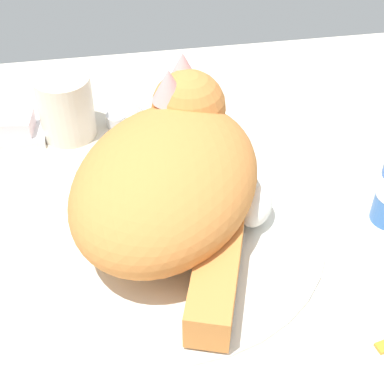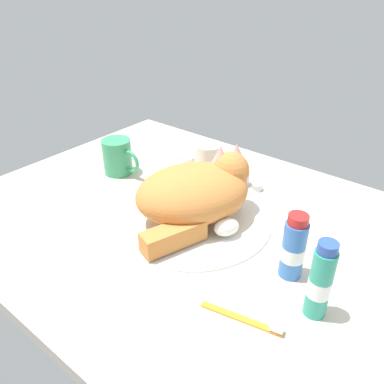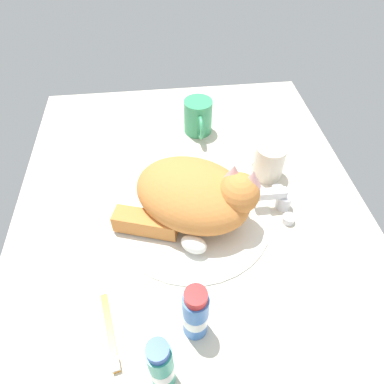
% 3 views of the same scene
% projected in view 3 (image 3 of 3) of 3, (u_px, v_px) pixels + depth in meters
% --- Properties ---
extents(ground_plane, '(1.10, 0.83, 0.03)m').
position_uv_depth(ground_plane, '(192.00, 219.00, 0.80)').
color(ground_plane, beige).
extents(sink_basin, '(0.36, 0.36, 0.01)m').
position_uv_depth(sink_basin, '(192.00, 213.00, 0.79)').
color(sink_basin, silver).
rests_on(sink_basin, ground_plane).
extents(faucet, '(0.12, 0.09, 0.06)m').
position_uv_depth(faucet, '(280.00, 200.00, 0.79)').
color(faucet, silver).
rests_on(faucet, ground_plane).
extents(cat, '(0.30, 0.34, 0.15)m').
position_uv_depth(cat, '(196.00, 195.00, 0.73)').
color(cat, '#D17F3D').
rests_on(cat, sink_basin).
extents(coffee_mug, '(0.12, 0.08, 0.10)m').
position_uv_depth(coffee_mug, '(198.00, 117.00, 0.96)').
color(coffee_mug, '#389966').
rests_on(coffee_mug, ground_plane).
extents(rinse_cup, '(0.07, 0.07, 0.09)m').
position_uv_depth(rinse_cup, '(269.00, 161.00, 0.84)').
color(rinse_cup, silver).
rests_on(rinse_cup, ground_plane).
extents(soap_dish, '(0.09, 0.06, 0.01)m').
position_uv_depth(soap_dish, '(260.00, 153.00, 0.93)').
color(soap_dish, white).
rests_on(soap_dish, ground_plane).
extents(soap_bar, '(0.07, 0.05, 0.02)m').
position_uv_depth(soap_bar, '(261.00, 148.00, 0.91)').
color(soap_bar, silver).
rests_on(soap_bar, soap_dish).
extents(toothpaste_bottle, '(0.04, 0.04, 0.14)m').
position_uv_depth(toothpaste_bottle, '(195.00, 314.00, 0.57)').
color(toothpaste_bottle, '#3870C6').
rests_on(toothpaste_bottle, ground_plane).
extents(mouthwash_bottle, '(0.04, 0.04, 0.15)m').
position_uv_depth(mouthwash_bottle, '(161.00, 366.00, 0.51)').
color(mouthwash_bottle, teal).
rests_on(mouthwash_bottle, ground_plane).
extents(toothbrush, '(0.14, 0.04, 0.02)m').
position_uv_depth(toothbrush, '(110.00, 335.00, 0.60)').
color(toothbrush, orange).
rests_on(toothbrush, ground_plane).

